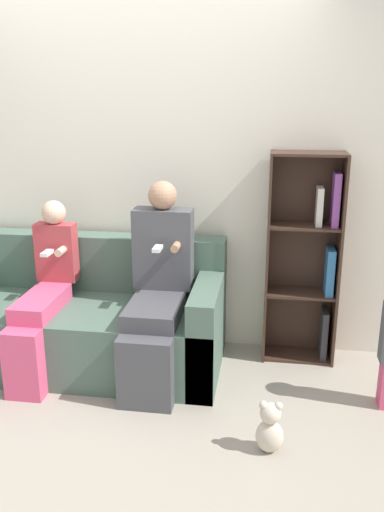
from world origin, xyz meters
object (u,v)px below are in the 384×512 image
(adult_seated, at_px, (158,283))
(child_seated, at_px, (43,293))
(couch, at_px, (87,322))
(bookshelf, at_px, (308,258))
(teddy_bear, at_px, (270,428))

(adult_seated, distance_m, child_seated, 0.78)
(couch, bearing_deg, child_seated, -146.41)
(couch, distance_m, bookshelf, 1.60)
(child_seated, relative_size, bookshelf, 0.77)
(bookshelf, height_order, teddy_bear, bookshelf)
(bookshelf, distance_m, teddy_bear, 1.32)
(adult_seated, bearing_deg, couch, 168.00)
(bookshelf, relative_size, teddy_bear, 4.88)
(adult_seated, distance_m, bookshelf, 1.07)
(teddy_bear, bearing_deg, bookshelf, 79.06)
(adult_seated, relative_size, bookshelf, 0.88)
(child_seated, height_order, teddy_bear, child_seated)
(couch, bearing_deg, adult_seated, -12.00)
(bookshelf, bearing_deg, teddy_bear, -100.94)
(adult_seated, xyz_separation_m, bookshelf, (0.97, 0.44, 0.08))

